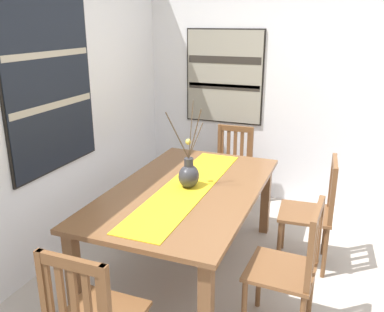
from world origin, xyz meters
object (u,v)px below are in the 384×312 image
dining_table (187,198)px  painting_on_back_wall (50,86)px  chair_0 (231,165)px  chair_3 (290,268)px  painting_on_side_wall (224,77)px  chair_1 (312,211)px  centerpiece_vase (189,174)px

dining_table → painting_on_back_wall: 1.40m
chair_0 → chair_3: chair_3 is taller
dining_table → chair_0: bearing=0.3°
dining_table → chair_3: chair_3 is taller
dining_table → chair_3: size_ratio=2.02×
dining_table → chair_0: size_ratio=2.11×
painting_on_back_wall → painting_on_side_wall: painting_on_back_wall is taller
painting_on_side_wall → chair_0: bearing=-150.1°
chair_1 → painting_on_back_wall: 2.34m
painting_on_back_wall → centerpiece_vase: bearing=-81.2°
dining_table → chair_1: size_ratio=2.00×
dining_table → chair_0: (1.31, 0.01, -0.16)m
chair_0 → painting_on_side_wall: size_ratio=0.86×
centerpiece_vase → painting_on_back_wall: 1.30m
dining_table → chair_1: 1.05m
painting_on_back_wall → chair_1: bearing=-73.7°
painting_on_side_wall → painting_on_back_wall: bearing=154.5°
dining_table → chair_1: bearing=-64.2°
dining_table → chair_0: chair_0 is taller
painting_on_side_wall → chair_1: bearing=-137.0°
centerpiece_vase → chair_0: size_ratio=0.77×
chair_0 → painting_on_back_wall: size_ratio=0.65×
centerpiece_vase → painting_on_side_wall: (1.67, 0.23, 0.54)m
dining_table → painting_on_back_wall: (-0.15, 1.10, 0.85)m
dining_table → painting_on_side_wall: 1.86m
chair_1 → dining_table: bearing=115.8°
centerpiece_vase → chair_3: centerpiece_vase is taller
chair_0 → centerpiece_vase: bearing=-179.4°
chair_3 → painting_on_side_wall: (2.14, 1.11, 0.89)m
chair_3 → painting_on_back_wall: size_ratio=0.69×
chair_0 → chair_3: 1.97m
dining_table → painting_on_side_wall: painting_on_side_wall is taller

